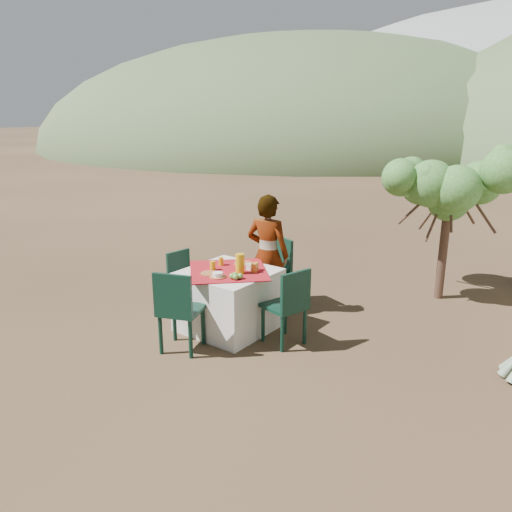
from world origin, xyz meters
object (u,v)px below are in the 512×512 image
(chair_near, at_px, (178,308))
(shrub_tree, at_px, (455,194))
(chair_left, at_px, (184,278))
(chair_far, at_px, (275,268))
(table, at_px, (229,299))
(person, at_px, (268,255))
(juice_pitcher, at_px, (240,264))
(chair_right, at_px, (289,304))

(chair_near, height_order, shrub_tree, shrub_tree)
(chair_near, xyz_separation_m, chair_left, (-0.85, 0.93, -0.08))
(chair_far, relative_size, chair_left, 1.17)
(table, xyz_separation_m, person, (0.07, 0.72, 0.43))
(shrub_tree, bearing_deg, chair_near, -117.38)
(person, xyz_separation_m, juice_pitcher, (0.11, -0.73, 0.08))
(juice_pitcher, bearing_deg, shrub_tree, 58.95)
(chair_left, distance_m, chair_right, 1.73)
(shrub_tree, relative_size, juice_pitcher, 8.05)
(chair_near, height_order, person, person)
(person, bearing_deg, chair_near, 74.57)
(chair_right, distance_m, juice_pitcher, 0.77)
(chair_near, bearing_deg, juice_pitcher, -124.68)
(chair_far, bearing_deg, shrub_tree, 64.18)
(chair_left, relative_size, chair_right, 0.89)
(chair_far, distance_m, chair_near, 1.85)
(chair_near, xyz_separation_m, juice_pitcher, (0.21, 0.84, 0.35))
(table, xyz_separation_m, chair_left, (-0.87, 0.08, 0.08))
(chair_far, xyz_separation_m, person, (0.07, -0.28, 0.27))
(chair_right, bearing_deg, chair_far, -123.30)
(chair_near, distance_m, person, 1.60)
(table, distance_m, chair_far, 1.01)
(chair_far, bearing_deg, person, -55.75)
(table, relative_size, juice_pitcher, 5.43)
(chair_left, bearing_deg, person, -50.54)
(chair_right, bearing_deg, shrub_tree, 174.88)
(chair_left, distance_m, person, 1.19)
(chair_far, height_order, chair_right, chair_far)
(chair_far, xyz_separation_m, chair_left, (-0.88, -0.91, -0.08))
(chair_near, relative_size, shrub_tree, 0.50)
(person, bearing_deg, juice_pitcher, 86.93)
(chair_far, bearing_deg, table, -69.68)
(chair_far, distance_m, chair_left, 1.27)
(shrub_tree, bearing_deg, table, -123.91)
(chair_near, bearing_deg, table, -112.14)
(shrub_tree, height_order, juice_pitcher, shrub_tree)
(juice_pitcher, bearing_deg, person, 98.97)
(shrub_tree, bearing_deg, chair_left, -135.66)
(chair_far, relative_size, shrub_tree, 0.50)
(person, height_order, juice_pitcher, person)
(shrub_tree, xyz_separation_m, juice_pitcher, (-1.64, -2.72, -0.64))
(chair_right, bearing_deg, juice_pitcher, -70.67)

